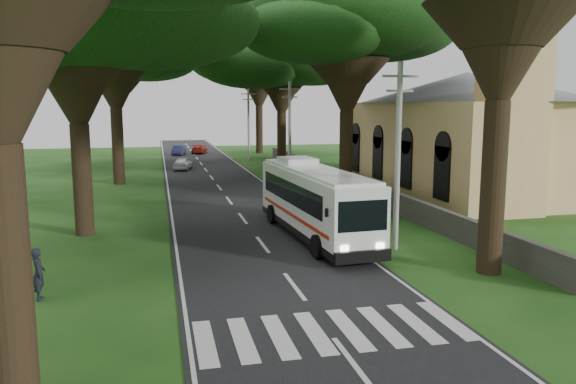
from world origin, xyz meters
name	(u,v)px	position (x,y,z in m)	size (l,w,h in m)	color
ground	(310,307)	(0.00, 0.00, 0.00)	(140.00, 140.00, 0.00)	#1B4513
road	(221,190)	(0.00, 25.00, 0.01)	(8.00, 120.00, 0.04)	black
crosswalk	(329,332)	(0.00, -2.00, 0.00)	(8.00, 3.00, 0.01)	silver
property_wall	(341,180)	(9.00, 24.00, 0.60)	(0.35, 50.00, 1.20)	#383533
church	(466,123)	(17.86, 21.55, 4.91)	(14.00, 24.00, 11.60)	#E6AF70
pole_near	(398,153)	(5.50, 6.00, 4.18)	(1.60, 0.24, 8.00)	gray
pole_mid	(290,132)	(5.50, 26.00, 4.18)	(1.60, 0.24, 8.00)	gray
pole_far	(249,123)	(5.50, 46.00, 4.18)	(1.60, 0.24, 8.00)	gray
tree_l_mida	(72,5)	(-8.00, 12.00, 10.74)	(14.84, 14.84, 13.98)	black
tree_l_midb	(112,28)	(-7.50, 30.00, 12.05)	(14.45, 14.45, 15.25)	black
tree_l_far	(115,54)	(-8.50, 48.00, 11.55)	(14.80, 14.80, 14.80)	black
tree_r_mida	(348,20)	(8.00, 20.00, 11.73)	(13.66, 13.66, 14.78)	black
tree_r_midb	(281,54)	(7.50, 38.00, 11.02)	(15.41, 15.41, 14.37)	black
tree_r_far	(259,57)	(8.50, 56.00, 12.25)	(16.03, 16.03, 15.74)	black
coach_bus	(314,200)	(2.70, 9.05, 1.76)	(3.11, 11.19, 3.26)	white
distant_car_a	(183,163)	(-2.12, 38.60, 0.63)	(1.42, 3.53, 1.20)	silver
distant_car_b	(179,150)	(-1.90, 55.10, 0.63)	(1.27, 3.66, 1.20)	navy
distant_car_c	(199,149)	(0.80, 56.92, 0.63)	(1.67, 4.11, 1.19)	maroon
pedestrian	(39,274)	(-8.31, 2.64, 0.85)	(0.62, 0.41, 1.71)	black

